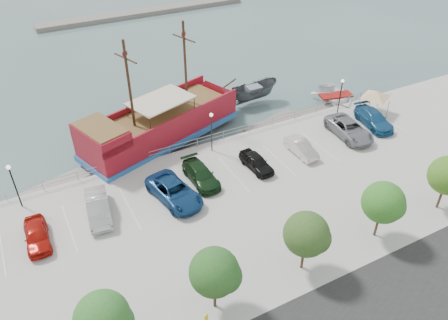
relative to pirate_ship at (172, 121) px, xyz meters
name	(u,v)px	position (x,y,z in m)	size (l,w,h in m)	color
ground	(244,195)	(1.98, -12.03, -2.14)	(160.00, 160.00, 0.00)	#415A59
sidewalk	(312,263)	(1.98, -22.03, -1.13)	(100.00, 4.00, 0.05)	#9E9E9E
seawall_railing	(206,140)	(1.98, -4.23, -0.61)	(50.00, 0.06, 1.00)	gray
far_shore	(145,12)	(11.98, 42.97, -1.74)	(40.00, 3.00, 0.80)	gray
pirate_ship	(172,121)	(0.00, 0.00, 0.00)	(20.61, 11.51, 12.78)	maroon
patrol_boat	(254,94)	(11.83, 2.79, -0.92)	(2.38, 6.32, 2.45)	#404447
speedboat	(335,98)	(20.72, -1.98, -1.46)	(4.70, 6.58, 1.36)	white
dock_west	(58,185)	(-12.76, -2.83, -1.95)	(6.67, 1.91, 0.38)	gray
dock_mid	(272,124)	(11.02, -2.83, -1.93)	(7.22, 2.06, 0.41)	gray
dock_east	(313,112)	(16.80, -2.83, -1.95)	(6.52, 1.86, 0.37)	slate
canopy_tent	(377,91)	(21.76, -7.11, 1.59)	(4.77, 4.77, 3.13)	slate
fire_hydrant	(206,318)	(-7.05, -22.83, -0.73)	(0.26, 0.26, 0.76)	yellow
lamp_post_left	(12,179)	(-16.02, -5.53, 1.80)	(0.36, 0.36, 4.28)	black
lamp_post_mid	(211,125)	(1.98, -5.53, 1.80)	(0.36, 0.36, 4.28)	black
lamp_post_right	(341,91)	(17.98, -5.53, 1.80)	(0.36, 0.36, 4.28)	black
tree_b	(105,319)	(-12.87, -22.10, 2.16)	(3.30, 3.20, 5.00)	#473321
tree_c	(217,273)	(-5.87, -22.10, 2.16)	(3.30, 3.20, 5.00)	#473321
tree_d	(309,235)	(1.13, -22.10, 2.16)	(3.30, 3.20, 5.00)	#473321
tree_e	(385,203)	(8.13, -22.10, 2.16)	(3.30, 3.20, 5.00)	#473321
parked_car_a	(37,235)	(-15.42, -10.52, -0.40)	(1.74, 4.33, 1.48)	#AD140C
parked_car_b	(98,207)	(-10.49, -9.69, -0.31)	(1.76, 5.05, 1.67)	#B4B4B4
parked_car_c	(174,192)	(-4.19, -10.72, -0.30)	(2.77, 6.01, 1.67)	navy
parked_car_d	(201,175)	(-1.11, -9.49, -0.41)	(2.05, 5.04, 1.46)	black
parked_car_e	(256,162)	(4.37, -10.15, -0.43)	(1.68, 4.17, 1.42)	black
parked_car_f	(301,148)	(9.53, -10.13, -0.45)	(1.47, 4.22, 1.39)	beige
parked_car_g	(349,129)	(15.93, -9.74, -0.30)	(2.78, 6.03, 1.67)	gray
parked_car_h	(374,119)	(19.76, -9.31, -0.34)	(2.25, 5.52, 1.60)	navy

